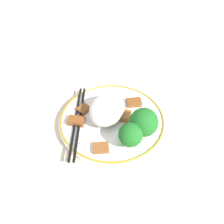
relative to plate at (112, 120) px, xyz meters
The scene contains 13 objects.
ground_plane 0.01m from the plate, ahead, with size 3.00×3.00×0.00m, color beige.
plate is the anchor object (origin of this frame).
rice_mound 0.03m from the plate, 75.70° to the left, with size 0.10×0.07×0.05m.
broccoli_back_left 0.09m from the plate, 133.60° to the right, with size 0.05×0.05×0.06m.
broccoli_back_center 0.09m from the plate, 103.75° to the right, with size 0.06×0.06×0.06m.
meat_near_front 0.05m from the plate, 42.31° to the left, with size 0.04×0.04×0.01m.
meat_near_left 0.08m from the plate, 120.40° to the left, with size 0.03×0.04×0.01m.
meat_near_right 0.09m from the plate, behind, with size 0.03×0.04×0.01m.
meat_near_back 0.07m from the plate, 28.37° to the right, with size 0.04×0.04×0.01m.
meat_on_rice_edge 0.07m from the plate, 91.58° to the left, with size 0.03×0.03×0.01m.
meat_mid_left 0.03m from the plate, 62.59° to the right, with size 0.03×0.03×0.01m.
meat_mid_right 0.05m from the plate, ahead, with size 0.03×0.03×0.01m.
chopsticks 0.08m from the plate, 116.45° to the left, with size 0.20×0.09×0.01m.
Camera 1 is at (-0.31, -0.12, 0.38)m, focal length 35.00 mm.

